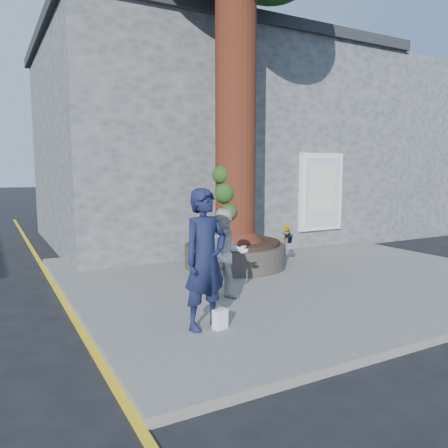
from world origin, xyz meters
TOP-DOWN VIEW (x-y plane):
  - ground at (0.00, 0.00)m, footprint 120.00×120.00m
  - pavement at (1.50, 1.00)m, footprint 9.00×8.00m
  - yellow_line at (-3.05, 1.00)m, footprint 0.10×30.00m
  - stone_shop at (2.50, 7.20)m, footprint 10.30×8.30m
  - neighbour_shop at (10.50, 7.20)m, footprint 6.00×8.00m
  - planter at (0.80, 2.00)m, footprint 2.30×2.30m
  - man at (-1.54, -1.22)m, footprint 0.80×0.62m
  - woman at (-0.64, -0.19)m, footprint 0.84×0.70m
  - shopping_bag at (-1.38, -1.36)m, footprint 0.23×0.17m
  - plant_a at (-0.05, 2.20)m, footprint 0.21×0.18m
  - plant_b at (1.65, 1.15)m, footprint 0.32×0.32m
  - plant_c at (1.65, 2.85)m, footprint 0.20×0.20m
  - plant_d at (1.65, 1.15)m, footprint 0.26×0.29m

SIDE VIEW (x-z plane):
  - ground at x=0.00m, z-range 0.00..0.00m
  - yellow_line at x=-3.05m, z-range 0.00..0.01m
  - pavement at x=1.50m, z-range 0.00..0.12m
  - shopping_bag at x=-1.38m, z-range 0.12..0.40m
  - planter at x=0.80m, z-range 0.11..0.71m
  - plant_d at x=1.65m, z-range 0.72..1.01m
  - plant_a at x=-0.05m, z-range 0.72..1.05m
  - plant_c at x=1.65m, z-range 0.72..1.06m
  - woman at x=-0.64m, z-range 0.12..1.68m
  - plant_b at x=1.65m, z-range 0.72..1.14m
  - man at x=-1.54m, z-range 0.12..2.08m
  - neighbour_shop at x=10.50m, z-range 0.00..6.00m
  - stone_shop at x=2.50m, z-range 0.01..6.31m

